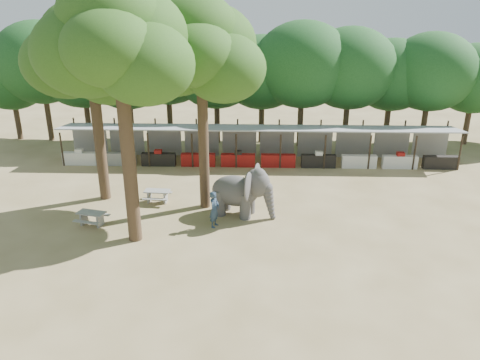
{
  "coord_description": "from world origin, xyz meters",
  "views": [
    {
      "loc": [
        -0.22,
        -18.1,
        10.87
      ],
      "look_at": [
        -1.0,
        5.0,
        2.0
      ],
      "focal_mm": 35.0,
      "sensor_mm": 36.0,
      "label": 1
    }
  ],
  "objects_px": {
    "yard_tree_center": "(116,43)",
    "elephant": "(243,191)",
    "yard_tree_left": "(89,55)",
    "handler": "(214,209)",
    "picnic_table_far": "(157,194)",
    "yard_tree_back": "(199,50)",
    "picnic_table_near": "(92,217)"
  },
  "relations": [
    {
      "from": "yard_tree_center",
      "to": "yard_tree_back",
      "type": "bearing_deg",
      "value": 53.14
    },
    {
      "from": "yard_tree_center",
      "to": "picnic_table_near",
      "type": "bearing_deg",
      "value": 152.94
    },
    {
      "from": "picnic_table_near",
      "to": "yard_tree_back",
      "type": "bearing_deg",
      "value": 40.34
    },
    {
      "from": "yard_tree_center",
      "to": "picnic_table_near",
      "type": "distance_m",
      "value": 9.17
    },
    {
      "from": "yard_tree_back",
      "to": "handler",
      "type": "height_order",
      "value": "yard_tree_back"
    },
    {
      "from": "handler",
      "to": "picnic_table_far",
      "type": "xyz_separation_m",
      "value": [
        -3.55,
        3.0,
        -0.49
      ]
    },
    {
      "from": "elephant",
      "to": "handler",
      "type": "height_order",
      "value": "elephant"
    },
    {
      "from": "yard_tree_center",
      "to": "picnic_table_far",
      "type": "height_order",
      "value": "yard_tree_center"
    },
    {
      "from": "elephant",
      "to": "yard_tree_center",
      "type": "bearing_deg",
      "value": -135.63
    },
    {
      "from": "picnic_table_near",
      "to": "handler",
      "type": "bearing_deg",
      "value": 14.2
    },
    {
      "from": "yard_tree_left",
      "to": "picnic_table_near",
      "type": "relative_size",
      "value": 6.47
    },
    {
      "from": "yard_tree_left",
      "to": "yard_tree_center",
      "type": "relative_size",
      "value": 0.92
    },
    {
      "from": "yard_tree_left",
      "to": "yard_tree_center",
      "type": "bearing_deg",
      "value": -59.04
    },
    {
      "from": "yard_tree_center",
      "to": "elephant",
      "type": "height_order",
      "value": "yard_tree_center"
    },
    {
      "from": "picnic_table_near",
      "to": "picnic_table_far",
      "type": "distance_m",
      "value": 4.14
    },
    {
      "from": "yard_tree_left",
      "to": "picnic_table_far",
      "type": "distance_m",
      "value": 8.44
    },
    {
      "from": "yard_tree_left",
      "to": "handler",
      "type": "height_order",
      "value": "yard_tree_left"
    },
    {
      "from": "yard_tree_back",
      "to": "picnic_table_far",
      "type": "relative_size",
      "value": 7.4
    },
    {
      "from": "yard_tree_left",
      "to": "picnic_table_near",
      "type": "distance_m",
      "value": 8.6
    },
    {
      "from": "yard_tree_left",
      "to": "elephant",
      "type": "xyz_separation_m",
      "value": [
        8.27,
        -2.23,
        -6.82
      ]
    },
    {
      "from": "yard_tree_back",
      "to": "handler",
      "type": "xyz_separation_m",
      "value": [
        0.88,
        -2.69,
        -7.58
      ]
    },
    {
      "from": "picnic_table_near",
      "to": "yard_tree_left",
      "type": "bearing_deg",
      "value": 111.77
    },
    {
      "from": "handler",
      "to": "yard_tree_left",
      "type": "bearing_deg",
      "value": 81.21
    },
    {
      "from": "elephant",
      "to": "picnic_table_near",
      "type": "bearing_deg",
      "value": -152.36
    },
    {
      "from": "yard_tree_back",
      "to": "picnic_table_near",
      "type": "height_order",
      "value": "yard_tree_back"
    },
    {
      "from": "yard_tree_left",
      "to": "yard_tree_back",
      "type": "relative_size",
      "value": 0.97
    },
    {
      "from": "yard_tree_center",
      "to": "elephant",
      "type": "xyz_separation_m",
      "value": [
        5.27,
        2.77,
        -7.83
      ]
    },
    {
      "from": "yard_tree_left",
      "to": "picnic_table_near",
      "type": "xyz_separation_m",
      "value": [
        0.52,
        -3.74,
        -7.73
      ]
    },
    {
      "from": "yard_tree_center",
      "to": "handler",
      "type": "distance_m",
      "value": 9.21
    },
    {
      "from": "picnic_table_near",
      "to": "picnic_table_far",
      "type": "relative_size",
      "value": 1.11
    },
    {
      "from": "yard_tree_back",
      "to": "elephant",
      "type": "distance_m",
      "value": 7.61
    },
    {
      "from": "yard_tree_left",
      "to": "handler",
      "type": "xyz_separation_m",
      "value": [
        6.88,
        -3.69,
        -7.24
      ]
    }
  ]
}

